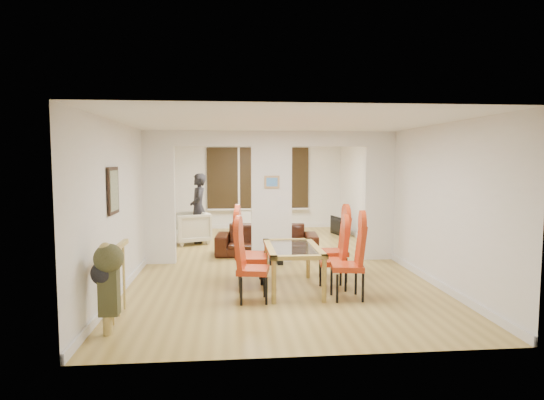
{
  "coord_description": "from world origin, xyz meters",
  "views": [
    {
      "loc": [
        -0.81,
        -9.0,
        2.03
      ],
      "look_at": [
        0.07,
        0.6,
        1.18
      ],
      "focal_mm": 30.0,
      "sensor_mm": 36.0,
      "label": 1
    }
  ],
  "objects": [
    {
      "name": "dining_table",
      "position": [
        0.15,
        -2.06,
        0.34
      ],
      "size": [
        0.82,
        1.46,
        0.69
      ],
      "primitive_type": null,
      "color": "#A6883D",
      "rests_on": "floor"
    },
    {
      "name": "bowl",
      "position": [
        0.44,
        2.49,
        0.27
      ],
      "size": [
        0.2,
        0.2,
        0.05
      ],
      "primitive_type": "imported",
      "color": "#302210",
      "rests_on": "coffee_table"
    },
    {
      "name": "room_walls",
      "position": [
        0.0,
        0.0,
        1.3
      ],
      "size": [
        5.0,
        9.0,
        2.6
      ],
      "primitive_type": null,
      "color": "silver",
      "rests_on": "floor"
    },
    {
      "name": "shoes",
      "position": [
        0.06,
        -0.27,
        0.05
      ],
      "size": [
        0.26,
        0.28,
        0.11
      ],
      "primitive_type": null,
      "color": "black",
      "rests_on": "floor"
    },
    {
      "name": "stair_newel",
      "position": [
        -2.25,
        -3.2,
        0.55
      ],
      "size": [
        0.4,
        1.2,
        1.1
      ],
      "primitive_type": null,
      "color": "tan",
      "rests_on": "floor"
    },
    {
      "name": "floor",
      "position": [
        0.0,
        0.0,
        0.0
      ],
      "size": [
        5.0,
        9.0,
        0.01
      ],
      "primitive_type": "cube",
      "color": "#AB8E45",
      "rests_on": "ground"
    },
    {
      "name": "person",
      "position": [
        -1.6,
        2.22,
        0.85
      ],
      "size": [
        0.66,
        0.47,
        1.71
      ],
      "primitive_type": "imported",
      "rotation": [
        0.0,
        0.0,
        -1.47
      ],
      "color": "black",
      "rests_on": "floor"
    },
    {
      "name": "bay_window_blinds",
      "position": [
        0.0,
        4.44,
        1.5
      ],
      "size": [
        3.0,
        0.08,
        1.8
      ],
      "primitive_type": "cube",
      "color": "black",
      "rests_on": "room_walls"
    },
    {
      "name": "television",
      "position": [
        2.0,
        2.95,
        0.25
      ],
      "size": [
        0.86,
        0.32,
        0.49
      ],
      "primitive_type": "imported",
      "rotation": [
        0.0,
        0.0,
        1.82
      ],
      "color": "black",
      "rests_on": "floor"
    },
    {
      "name": "dining_chair_lc",
      "position": [
        -0.5,
        -1.58,
        0.54
      ],
      "size": [
        0.51,
        0.51,
        1.09
      ],
      "primitive_type": null,
      "rotation": [
        0.0,
        0.0,
        -0.19
      ],
      "color": "#AF3111",
      "rests_on": "floor"
    },
    {
      "name": "pillar_photo",
      "position": [
        0.0,
        -0.1,
        1.6
      ],
      "size": [
        0.3,
        0.03,
        0.25
      ],
      "primitive_type": "cube",
      "color": "#4C8CD8",
      "rests_on": "divider_wall"
    },
    {
      "name": "divider_wall",
      "position": [
        0.0,
        0.0,
        1.3
      ],
      "size": [
        5.0,
        0.18,
        2.6
      ],
      "primitive_type": "cube",
      "color": "white",
      "rests_on": "floor"
    },
    {
      "name": "dining_chair_lb",
      "position": [
        -0.48,
        -1.98,
        0.59
      ],
      "size": [
        0.51,
        0.51,
        1.17
      ],
      "primitive_type": null,
      "rotation": [
        0.0,
        0.0,
        -0.09
      ],
      "color": "#AF3111",
      "rests_on": "floor"
    },
    {
      "name": "pendant_light",
      "position": [
        0.3,
        3.3,
        2.15
      ],
      "size": [
        0.36,
        0.36,
        0.36
      ],
      "primitive_type": "sphere",
      "color": "orange",
      "rests_on": "room_walls"
    },
    {
      "name": "coffee_table",
      "position": [
        0.43,
        2.58,
        0.12
      ],
      "size": [
        1.12,
        0.68,
        0.24
      ],
      "primitive_type": null,
      "rotation": [
        0.0,
        0.0,
        0.16
      ],
      "color": "#302210",
      "rests_on": "floor"
    },
    {
      "name": "sofa",
      "position": [
        -0.04,
        0.63,
        0.32
      ],
      "size": [
        2.23,
        1.02,
        0.63
      ],
      "primitive_type": "imported",
      "rotation": [
        0.0,
        0.0,
        -0.08
      ],
      "color": "black",
      "rests_on": "floor"
    },
    {
      "name": "dining_chair_rb",
      "position": [
        0.79,
        -2.08,
        0.52
      ],
      "size": [
        0.46,
        0.46,
        1.03
      ],
      "primitive_type": null,
      "rotation": [
        0.0,
        0.0,
        -0.12
      ],
      "color": "#AF3111",
      "rests_on": "floor"
    },
    {
      "name": "bottle",
      "position": [
        0.64,
        2.56,
        0.39
      ],
      "size": [
        0.08,
        0.08,
        0.3
      ],
      "primitive_type": "cylinder",
      "color": "#143F19",
      "rests_on": "coffee_table"
    },
    {
      "name": "wall_poster",
      "position": [
        -2.47,
        -2.4,
        1.6
      ],
      "size": [
        0.04,
        0.52,
        0.67
      ],
      "primitive_type": "cube",
      "color": "gray",
      "rests_on": "room_walls"
    },
    {
      "name": "dining_chair_la",
      "position": [
        -0.5,
        -2.6,
        0.54
      ],
      "size": [
        0.51,
        0.51,
        1.08
      ],
      "primitive_type": null,
      "rotation": [
        0.0,
        0.0,
        -0.19
      ],
      "color": "#AF3111",
      "rests_on": "floor"
    },
    {
      "name": "armchair",
      "position": [
        -1.8,
        2.1,
        0.38
      ],
      "size": [
        1.07,
        1.09,
        0.77
      ],
      "primitive_type": "imported",
      "rotation": [
        0.0,
        0.0,
        -1.2
      ],
      "color": "beige",
      "rests_on": "floor"
    },
    {
      "name": "radiator",
      "position": [
        0.0,
        4.4,
        0.3
      ],
      "size": [
        1.4,
        0.08,
        0.5
      ],
      "primitive_type": "cube",
      "color": "white",
      "rests_on": "floor"
    },
    {
      "name": "dining_chair_ra",
      "position": [
        0.88,
        -2.59,
        0.57
      ],
      "size": [
        0.51,
        0.51,
        1.13
      ],
      "primitive_type": null,
      "rotation": [
        0.0,
        0.0,
        -0.14
      ],
      "color": "#AF3111",
      "rests_on": "floor"
    },
    {
      "name": "dining_chair_rc",
      "position": [
        0.91,
        -1.55,
        0.56
      ],
      "size": [
        0.45,
        0.45,
        1.13
      ],
      "primitive_type": null,
      "rotation": [
        0.0,
        0.0,
        -0.0
      ],
      "color": "#AF3111",
      "rests_on": "floor"
    }
  ]
}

